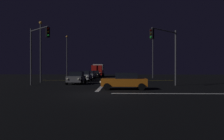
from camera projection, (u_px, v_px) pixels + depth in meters
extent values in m
cube|color=black|center=(95.00, 94.00, 17.30)|extent=(120.00, 120.00, 0.10)
cube|color=white|center=(102.00, 86.00, 25.35)|extent=(0.35, 13.77, 0.01)
cube|color=yellow|center=(107.00, 80.00, 36.94)|extent=(22.00, 0.15, 0.01)
cube|color=white|center=(200.00, 94.00, 17.07)|extent=(13.77, 0.40, 0.01)
cube|color=slate|center=(76.00, 79.00, 28.17)|extent=(1.80, 4.20, 0.70)
cube|color=black|center=(77.00, 74.00, 28.37)|extent=(1.60, 2.00, 0.55)
cylinder|color=black|center=(81.00, 82.00, 26.60)|extent=(0.22, 0.64, 0.64)
cylinder|color=black|center=(67.00, 82.00, 26.65)|extent=(0.22, 0.64, 0.64)
cylinder|color=black|center=(85.00, 81.00, 29.70)|extent=(0.22, 0.64, 0.64)
cylinder|color=black|center=(72.00, 81.00, 29.75)|extent=(0.22, 0.64, 0.64)
sphere|color=#F9EFC6|center=(79.00, 79.00, 26.03)|extent=(0.22, 0.22, 0.22)
sphere|color=#F9EFC6|center=(68.00, 79.00, 26.07)|extent=(0.22, 0.22, 0.22)
cube|color=silver|center=(84.00, 77.00, 34.90)|extent=(1.80, 4.20, 0.70)
cube|color=black|center=(85.00, 73.00, 35.10)|extent=(1.60, 2.00, 0.55)
cylinder|color=black|center=(89.00, 80.00, 33.33)|extent=(0.22, 0.64, 0.64)
cylinder|color=black|center=(77.00, 80.00, 33.38)|extent=(0.22, 0.64, 0.64)
cylinder|color=black|center=(91.00, 79.00, 36.43)|extent=(0.22, 0.64, 0.64)
cylinder|color=black|center=(80.00, 79.00, 36.48)|extent=(0.22, 0.64, 0.64)
sphere|color=#F9EFC6|center=(87.00, 77.00, 32.77)|extent=(0.22, 0.22, 0.22)
sphere|color=#F9EFC6|center=(78.00, 77.00, 32.80)|extent=(0.22, 0.22, 0.22)
cube|color=#B7B7BC|center=(89.00, 76.00, 41.43)|extent=(1.80, 4.20, 0.70)
cube|color=black|center=(89.00, 72.00, 41.63)|extent=(1.60, 2.00, 0.55)
cylinder|color=black|center=(93.00, 78.00, 39.86)|extent=(0.22, 0.64, 0.64)
cylinder|color=black|center=(83.00, 78.00, 39.91)|extent=(0.22, 0.64, 0.64)
cylinder|color=black|center=(95.00, 77.00, 42.96)|extent=(0.22, 0.64, 0.64)
cylinder|color=black|center=(86.00, 77.00, 43.01)|extent=(0.22, 0.64, 0.64)
sphere|color=#F9EFC6|center=(91.00, 76.00, 39.30)|extent=(0.22, 0.22, 0.22)
sphere|color=#F9EFC6|center=(84.00, 76.00, 39.33)|extent=(0.22, 0.22, 0.22)
cube|color=black|center=(96.00, 75.00, 48.01)|extent=(1.80, 4.20, 0.70)
cube|color=black|center=(96.00, 72.00, 48.20)|extent=(1.60, 2.00, 0.55)
cylinder|color=black|center=(99.00, 77.00, 46.43)|extent=(0.22, 0.64, 0.64)
cylinder|color=black|center=(91.00, 77.00, 46.48)|extent=(0.22, 0.64, 0.64)
cylinder|color=black|center=(100.00, 76.00, 49.53)|extent=(0.22, 0.64, 0.64)
cylinder|color=black|center=(92.00, 76.00, 49.58)|extent=(0.22, 0.64, 0.64)
sphere|color=#F9EFC6|center=(98.00, 75.00, 45.87)|extent=(0.22, 0.22, 0.22)
sphere|color=#F9EFC6|center=(91.00, 75.00, 45.91)|extent=(0.22, 0.22, 0.22)
cube|color=red|center=(97.00, 70.00, 51.72)|extent=(2.40, 2.20, 2.30)
cube|color=silver|center=(99.00, 70.00, 56.22)|extent=(2.40, 5.00, 2.60)
cylinder|color=black|center=(102.00, 75.00, 52.29)|extent=(0.28, 0.96, 0.96)
cylinder|color=black|center=(92.00, 75.00, 52.36)|extent=(0.28, 0.96, 0.96)
cylinder|color=black|center=(104.00, 75.00, 56.99)|extent=(0.28, 0.96, 0.96)
cylinder|color=black|center=(94.00, 75.00, 57.06)|extent=(0.28, 0.96, 0.96)
sphere|color=#F9EFC6|center=(100.00, 73.00, 50.55)|extent=(0.26, 0.26, 0.26)
sphere|color=#F9EFC6|center=(93.00, 73.00, 50.60)|extent=(0.26, 0.26, 0.26)
cube|color=#C66014|center=(124.00, 82.00, 20.67)|extent=(4.20, 1.80, 0.70)
cube|color=black|center=(126.00, 76.00, 20.66)|extent=(2.00, 1.60, 0.55)
cylinder|color=black|center=(107.00, 87.00, 19.82)|extent=(0.64, 0.22, 0.64)
cylinder|color=black|center=(108.00, 85.00, 21.62)|extent=(0.64, 0.22, 0.64)
cylinder|color=black|center=(142.00, 87.00, 19.73)|extent=(0.64, 0.22, 0.64)
cylinder|color=black|center=(140.00, 85.00, 21.53)|extent=(0.64, 0.22, 0.64)
sphere|color=#F9EFC6|center=(101.00, 82.00, 20.08)|extent=(0.22, 0.22, 0.22)
sphere|color=#F9EFC6|center=(102.00, 81.00, 21.38)|extent=(0.22, 0.22, 0.22)
cylinder|color=#4C4C51|center=(31.00, 57.00, 25.97)|extent=(0.18, 0.18, 6.66)
cylinder|color=#4C4C51|center=(39.00, 29.00, 24.45)|extent=(3.01, 3.01, 0.12)
cube|color=black|center=(48.00, 32.00, 22.95)|extent=(0.46, 0.46, 1.05)
sphere|color=black|center=(48.00, 29.00, 22.83)|extent=(0.22, 0.22, 0.22)
sphere|color=black|center=(48.00, 32.00, 22.83)|extent=(0.22, 0.22, 0.22)
sphere|color=green|center=(48.00, 35.00, 22.83)|extent=(0.22, 0.22, 0.22)
cylinder|color=#4C4C51|center=(176.00, 58.00, 25.50)|extent=(0.18, 0.18, 6.39)
cylinder|color=#4C4C51|center=(165.00, 31.00, 23.92)|extent=(3.31, 3.31, 0.12)
cube|color=black|center=(152.00, 34.00, 22.35)|extent=(0.46, 0.46, 1.05)
sphere|color=black|center=(151.00, 30.00, 22.24)|extent=(0.22, 0.22, 0.22)
sphere|color=black|center=(151.00, 34.00, 22.24)|extent=(0.22, 0.22, 0.22)
sphere|color=green|center=(151.00, 37.00, 22.24)|extent=(0.22, 0.22, 0.22)
cylinder|color=#424247|center=(41.00, 53.00, 31.18)|extent=(0.20, 0.20, 8.27)
sphere|color=#F9AD47|center=(41.00, 23.00, 31.16)|extent=(0.44, 0.44, 0.44)
cylinder|color=#424247|center=(67.00, 58.00, 47.17)|extent=(0.20, 0.20, 8.66)
sphere|color=#F9AD47|center=(67.00, 37.00, 47.15)|extent=(0.44, 0.44, 0.44)
cylinder|color=#424247|center=(153.00, 54.00, 46.66)|extent=(0.20, 0.20, 9.97)
sphere|color=#F9AD47|center=(153.00, 30.00, 46.64)|extent=(0.44, 0.44, 0.44)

